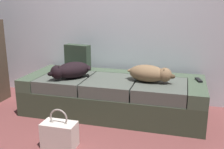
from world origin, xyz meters
The scene contains 6 objects.
couch centered at (0.00, 0.99, 0.22)m, with size 2.14×0.86×0.44m.
dog_dark centered at (-0.48, 0.81, 0.54)m, with size 0.46×0.50×0.19m.
dog_tan centered at (0.45, 0.92, 0.54)m, with size 0.57×0.31×0.19m.
tv_remote centered at (0.99, 1.11, 0.46)m, with size 0.04×0.15×0.02m, color black.
throw_pillow centered at (-0.55, 1.22, 0.61)m, with size 0.34×0.12×0.34m, color #303F2F.
handbag centered at (-0.27, 0.06, 0.13)m, with size 0.32×0.18×0.38m.
Camera 1 is at (0.80, -1.97, 1.31)m, focal length 42.38 mm.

